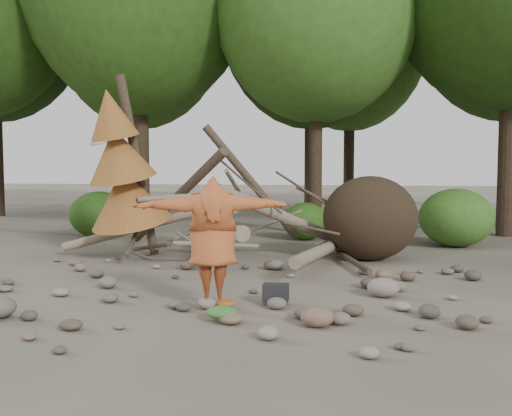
# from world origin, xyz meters

# --- Properties ---
(ground) EXTENTS (120.00, 120.00, 0.00)m
(ground) POSITION_xyz_m (0.00, 0.00, 0.00)
(ground) COLOR #514C44
(ground) RESTS_ON ground
(deadfall_pile) EXTENTS (8.55, 5.24, 3.30)m
(deadfall_pile) POSITION_xyz_m (2.02, 4.24, 0.95)
(deadfall_pile) COLOR #332619
(deadfall_pile) RESTS_ON ground
(dead_conifer) EXTENTS (2.06, 2.16, 4.35)m
(dead_conifer) POSITION_xyz_m (-3.12, 3.37, 2.11)
(dead_conifer) COLOR #4C3F30
(dead_conifer) RESTS_ON ground
(forest_backdrop) EXTENTS (33.68, 19.18, 15.68)m
(forest_backdrop) POSITION_xyz_m (-1.01, 13.89, 8.87)
(forest_backdrop) COLOR #38281C
(forest_backdrop) RESTS_ON ground
(bush_left) EXTENTS (1.80, 1.80, 1.44)m
(bush_left) POSITION_xyz_m (-5.50, 7.20, 0.72)
(bush_left) COLOR #264C14
(bush_left) RESTS_ON ground
(bush_mid) EXTENTS (1.40, 1.40, 1.12)m
(bush_mid) POSITION_xyz_m (0.80, 7.80, 0.56)
(bush_mid) COLOR #32611C
(bush_mid) RESTS_ON ground
(bush_right) EXTENTS (2.00, 2.00, 1.60)m
(bush_right) POSITION_xyz_m (5.00, 7.00, 0.80)
(bush_right) COLOR #3E7323
(bush_right) RESTS_ON ground
(frisbee_thrower) EXTENTS (3.19, 1.19, 2.54)m
(frisbee_thrower) POSITION_xyz_m (0.07, -0.76, 1.06)
(frisbee_thrower) COLOR #B05227
(frisbee_thrower) RESTS_ON ground
(backpack) EXTENTS (0.41, 0.28, 0.27)m
(backpack) POSITION_xyz_m (1.00, -0.38, 0.14)
(backpack) COLOR black
(backpack) RESTS_ON ground
(cloth_green) EXTENTS (0.47, 0.39, 0.18)m
(cloth_green) POSITION_xyz_m (0.39, -1.52, 0.09)
(cloth_green) COLOR #346F2C
(cloth_green) RESTS_ON ground
(cloth_orange) EXTENTS (0.31, 0.25, 0.11)m
(cloth_orange) POSITION_xyz_m (0.29, -0.86, 0.06)
(cloth_orange) COLOR #9E4F1B
(cloth_orange) RESTS_ON ground
(boulder_front_right) EXTENTS (0.47, 0.42, 0.28)m
(boulder_front_right) POSITION_xyz_m (1.73, -1.54, 0.14)
(boulder_front_right) COLOR #795B4B
(boulder_front_right) RESTS_ON ground
(boulder_mid_right) EXTENTS (0.54, 0.49, 0.32)m
(boulder_mid_right) POSITION_xyz_m (2.72, 0.45, 0.16)
(boulder_mid_right) COLOR gray
(boulder_mid_right) RESTS_ON ground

